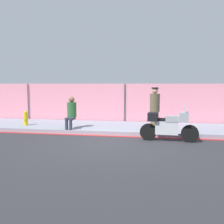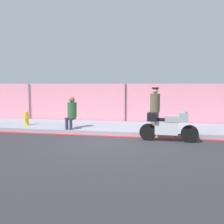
{
  "view_description": "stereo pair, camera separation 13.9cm",
  "coord_description": "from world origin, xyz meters",
  "px_view_note": "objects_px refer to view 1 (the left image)",
  "views": [
    {
      "loc": [
        1.73,
        -8.98,
        2.1
      ],
      "look_at": [
        -0.16,
        1.66,
        0.95
      ],
      "focal_mm": 42.0,
      "sensor_mm": 36.0,
      "label": 1
    },
    {
      "loc": [
        1.87,
        -8.96,
        2.1
      ],
      "look_at": [
        -0.16,
        1.66,
        0.95
      ],
      "focal_mm": 42.0,
      "sensor_mm": 36.0,
      "label": 2
    }
  ],
  "objects_px": {
    "motorcycle": "(168,125)",
    "person_seated_on_curb": "(71,111)",
    "fire_hydrant": "(26,118)",
    "officer_standing": "(155,108)"
  },
  "relations": [
    {
      "from": "motorcycle",
      "to": "fire_hydrant",
      "type": "distance_m",
      "value": 6.7
    },
    {
      "from": "fire_hydrant",
      "to": "person_seated_on_curb",
      "type": "bearing_deg",
      "value": -10.52
    },
    {
      "from": "motorcycle",
      "to": "person_seated_on_curb",
      "type": "height_order",
      "value": "person_seated_on_curb"
    },
    {
      "from": "motorcycle",
      "to": "officer_standing",
      "type": "xyz_separation_m",
      "value": [
        -0.52,
        1.6,
        0.47
      ]
    },
    {
      "from": "motorcycle",
      "to": "officer_standing",
      "type": "distance_m",
      "value": 1.75
    },
    {
      "from": "officer_standing",
      "to": "fire_hydrant",
      "type": "height_order",
      "value": "officer_standing"
    },
    {
      "from": "motorcycle",
      "to": "person_seated_on_curb",
      "type": "xyz_separation_m",
      "value": [
        -4.11,
        1.12,
        0.32
      ]
    },
    {
      "from": "fire_hydrant",
      "to": "motorcycle",
      "type": "bearing_deg",
      "value": -13.55
    },
    {
      "from": "fire_hydrant",
      "to": "officer_standing",
      "type": "bearing_deg",
      "value": 0.29
    },
    {
      "from": "motorcycle",
      "to": "officer_standing",
      "type": "relative_size",
      "value": 1.19
    }
  ]
}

